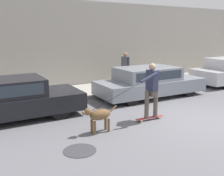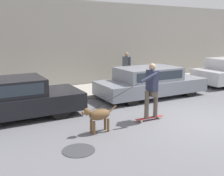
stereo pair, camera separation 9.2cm
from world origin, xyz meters
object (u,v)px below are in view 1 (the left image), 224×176
Objects in this scene: parked_car_1 at (150,82)px; pedestrian_with_bag at (125,67)px; skateboarder at (151,88)px; parked_car_0 at (5,100)px; dog at (99,115)px.

pedestrian_with_bag is at bearing 84.39° from parked_car_1.
parked_car_1 is at bearing -125.12° from skateboarder.
parked_car_0 is 1.76× the size of skateboarder.
parked_car_1 is 3.03× the size of pedestrian_with_bag.
pedestrian_with_bag reaches higher than dog.
parked_car_0 reaches higher than parked_car_1.
dog is 6.10m from pedestrian_with_bag.
parked_car_0 is at bearing -28.33° from skateboarder.
pedestrian_with_bag is (2.14, 4.54, -0.02)m from skateboarder.
parked_car_1 is 1.78× the size of skateboarder.
parked_car_0 is 6.27m from pedestrian_with_bag.
parked_car_1 is 2.96m from skateboarder.
skateboarder reaches higher than pedestrian_with_bag.
skateboarder is 5.02m from pedestrian_with_bag.
parked_car_0 is 0.99× the size of parked_car_1.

